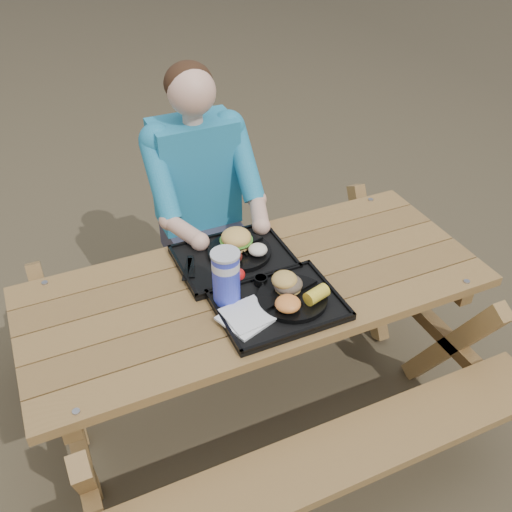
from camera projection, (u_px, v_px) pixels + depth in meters
name	position (u px, v px, depth m)	size (l,w,h in m)	color
ground	(256.00, 406.00, 2.67)	(60.00, 60.00, 0.00)	#999999
picnic_table	(256.00, 350.00, 2.44)	(1.80, 1.49, 0.75)	#999999
tray_near	(278.00, 305.00, 2.10)	(0.45, 0.35, 0.02)	black
tray_far	(234.00, 259.00, 2.32)	(0.45, 0.35, 0.02)	black
plate_near	(292.00, 298.00, 2.10)	(0.26, 0.26, 0.02)	black
plate_far	(239.00, 252.00, 2.33)	(0.26, 0.26, 0.02)	black
napkin_stack	(245.00, 318.00, 2.01)	(0.16, 0.16, 0.02)	white
soda_cup	(226.00, 278.00, 2.05)	(0.10, 0.10, 0.20)	#1D2BD9
condiment_bbq	(261.00, 281.00, 2.17)	(0.05, 0.05, 0.03)	black
condiment_mustard	(280.00, 276.00, 2.19)	(0.05, 0.05, 0.03)	yellow
sandwich	(288.00, 278.00, 2.09)	(0.10, 0.10, 0.11)	gold
mac_cheese	(288.00, 304.00, 2.02)	(0.09, 0.09, 0.05)	#FF9A43
corn_cob	(317.00, 295.00, 2.06)	(0.09, 0.09, 0.05)	yellow
cutlery_far	(191.00, 267.00, 2.26)	(0.02, 0.14, 0.01)	black
burger	(236.00, 234.00, 2.31)	(0.13, 0.13, 0.11)	#F4B956
baked_beans	(232.00, 257.00, 2.25)	(0.09, 0.09, 0.04)	#4D150F
potato_salad	(258.00, 250.00, 2.29)	(0.08, 0.08, 0.04)	white
diner	(200.00, 215.00, 2.80)	(0.48, 0.84, 1.28)	#1CC8C6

